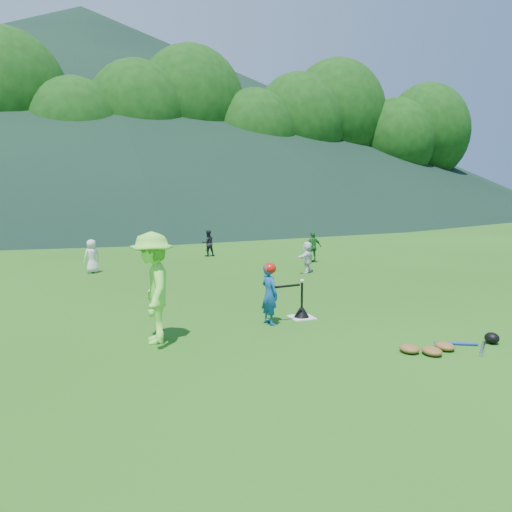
{
  "coord_description": "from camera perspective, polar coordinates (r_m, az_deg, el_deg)",
  "views": [
    {
      "loc": [
        -4.25,
        -8.57,
        2.56
      ],
      "look_at": [
        0.0,
        2.5,
        0.9
      ],
      "focal_mm": 35.0,
      "sensor_mm": 36.0,
      "label": 1
    }
  ],
  "objects": [
    {
      "name": "outfield_fence",
      "position": [
        36.86,
        -14.41,
        4.82
      ],
      "size": [
        70.07,
        0.08,
        1.33
      ],
      "color": "gray",
      "rests_on": "ground"
    },
    {
      "name": "batting_tee",
      "position": [
        9.87,
        5.24,
        -6.32
      ],
      "size": [
        0.3,
        0.3,
        0.68
      ],
      "color": "black",
      "rests_on": "home_plate"
    },
    {
      "name": "tree_line",
      "position": [
        43.0,
        -15.43,
        15.24
      ],
      "size": [
        70.04,
        11.4,
        14.82
      ],
      "color": "#382314",
      "rests_on": "ground"
    },
    {
      "name": "home_plate",
      "position": [
        9.9,
        5.23,
        -6.99
      ],
      "size": [
        0.45,
        0.45,
        0.02
      ],
      "primitive_type": "cube",
      "color": "silver",
      "rests_on": "ground"
    },
    {
      "name": "adult_coach",
      "position": [
        8.33,
        -11.7,
        -3.58
      ],
      "size": [
        0.84,
        1.27,
        1.83
      ],
      "primitive_type": "imported",
      "rotation": [
        0.0,
        0.0,
        -1.71
      ],
      "color": "#7FF748",
      "rests_on": "ground"
    },
    {
      "name": "ground",
      "position": [
        9.9,
        5.23,
        -7.05
      ],
      "size": [
        120.0,
        120.0,
        0.0
      ],
      "primitive_type": "plane",
      "color": "#244F12",
      "rests_on": "ground"
    },
    {
      "name": "batter_child",
      "position": [
        9.3,
        1.55,
        -4.39
      ],
      "size": [
        0.36,
        0.46,
        1.14
      ],
      "primitive_type": "imported",
      "rotation": [
        0.0,
        0.0,
        1.79
      ],
      "color": "#154B91",
      "rests_on": "ground"
    },
    {
      "name": "fielder_c",
      "position": [
        16.96,
        6.52,
        1.02
      ],
      "size": [
        0.62,
        0.27,
        1.04
      ],
      "primitive_type": "imported",
      "rotation": [
        0.0,
        0.0,
        3.16
      ],
      "color": "#227128",
      "rests_on": "ground"
    },
    {
      "name": "batter_gear",
      "position": [
        9.22,
        1.7,
        -1.59
      ],
      "size": [
        0.73,
        0.26,
        0.5
      ],
      "color": "red",
      "rests_on": "ground"
    },
    {
      "name": "fielder_b",
      "position": [
        18.44,
        -5.51,
        1.47
      ],
      "size": [
        0.49,
        0.4,
        0.97
      ],
      "primitive_type": "imported",
      "rotation": [
        0.0,
        0.0,
        3.21
      ],
      "color": "black",
      "rests_on": "ground"
    },
    {
      "name": "fielder_a",
      "position": [
        15.57,
        -18.25,
        -0.03
      ],
      "size": [
        0.58,
        0.48,
        1.01
      ],
      "primitive_type": "imported",
      "rotation": [
        0.0,
        0.0,
        3.54
      ],
      "color": "silver",
      "rests_on": "ground"
    },
    {
      "name": "baseball",
      "position": [
        9.74,
        5.29,
        -2.85
      ],
      "size": [
        0.08,
        0.08,
        0.08
      ],
      "primitive_type": "sphere",
      "color": "white",
      "rests_on": "batting_tee"
    },
    {
      "name": "distant_hills",
      "position": [
        91.29,
        -23.8,
        15.14
      ],
      "size": [
        155.0,
        140.0,
        32.0
      ],
      "color": "black",
      "rests_on": "ground"
    },
    {
      "name": "fielder_d",
      "position": [
        14.88,
        5.87,
        -0.14
      ],
      "size": [
        0.85,
        0.76,
        0.94
      ],
      "primitive_type": "imported",
      "rotation": [
        0.0,
        0.0,
        3.82
      ],
      "color": "white",
      "rests_on": "ground"
    },
    {
      "name": "equipment_pile",
      "position": [
        8.51,
        20.83,
        -9.61
      ],
      "size": [
        1.8,
        0.79,
        0.19
      ],
      "color": "olive",
      "rests_on": "ground"
    }
  ]
}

